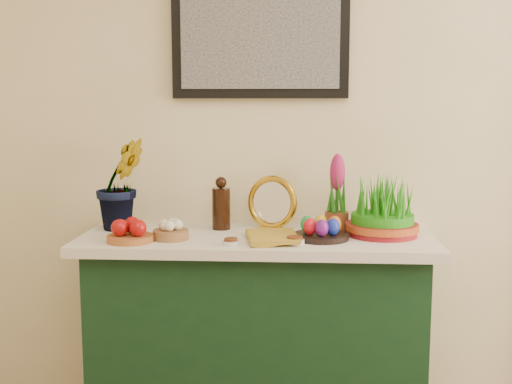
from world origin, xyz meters
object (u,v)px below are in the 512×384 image
hyacinth_green (121,169)px  book (248,237)px  mirror (272,203)px  wheatgrass_sabzeh (383,210)px  sideboard (257,346)px

hyacinth_green → book: 0.62m
mirror → wheatgrass_sabzeh: 0.45m
hyacinth_green → mirror: 0.64m
sideboard → wheatgrass_sabzeh: size_ratio=4.53×
hyacinth_green → book: (0.54, -0.20, -0.23)m
sideboard → hyacinth_green: hyacinth_green is taller
book → wheatgrass_sabzeh: (0.52, 0.14, 0.09)m
sideboard → book: size_ratio=5.20×
sideboard → book: 0.50m
sideboard → hyacinth_green: (-0.57, 0.08, 0.72)m
mirror → wheatgrass_sabzeh: (0.44, -0.10, -0.01)m
hyacinth_green → book: hyacinth_green is taller
mirror → wheatgrass_sabzeh: bearing=-13.3°
mirror → book: size_ratio=0.91×
mirror → wheatgrass_sabzeh: wheatgrass_sabzeh is taller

